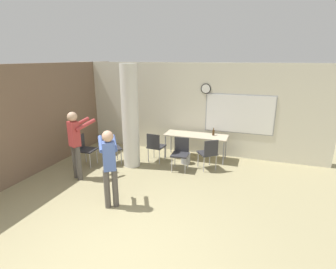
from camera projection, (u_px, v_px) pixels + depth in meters
ground_plane at (108, 260)px, 3.95m from camera, size 24.00×24.00×0.00m
wall_left_accent at (40, 118)px, 6.91m from camera, size 0.12×7.00×2.80m
wall_back at (193, 109)px, 8.13m from camera, size 8.00×0.15×2.80m
support_pillar at (130, 117)px, 7.04m from camera, size 0.45×0.45×2.80m
folding_table at (196, 136)px, 7.76m from camera, size 1.85×0.64×0.74m
bottle_on_table at (213, 132)px, 7.67m from camera, size 0.07×0.07×0.22m
waste_bin at (186, 158)px, 7.52m from camera, size 0.26×0.26×0.32m
chair_by_left_wall at (85, 148)px, 7.33m from camera, size 0.47×0.47×0.87m
chair_table_front at (181, 152)px, 7.03m from camera, size 0.47×0.47×0.87m
chair_table_right at (209, 152)px, 7.00m from camera, size 0.62×0.62×0.87m
chair_table_left at (155, 145)px, 7.54m from camera, size 0.48×0.48×0.87m
chair_near_pillar at (110, 147)px, 7.40m from camera, size 0.62×0.62×0.87m
person_playing_front at (109, 163)px, 5.13m from camera, size 0.58×0.64×1.62m
person_watching_back at (76, 140)px, 6.36m from camera, size 0.55×0.69×1.71m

